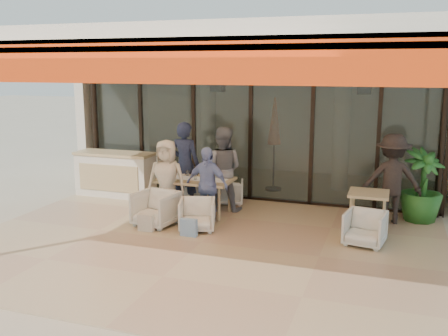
% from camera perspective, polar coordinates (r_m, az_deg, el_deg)
% --- Properties ---
extents(ground, '(70.00, 70.00, 0.00)m').
position_cam_1_polar(ground, '(8.61, -2.61, -8.62)').
color(ground, '#C6B293').
rests_on(ground, ground).
extents(terrace_floor, '(8.00, 6.00, 0.01)m').
position_cam_1_polar(terrace_floor, '(8.61, -2.61, -8.59)').
color(terrace_floor, tan).
rests_on(terrace_floor, ground).
extents(terrace_structure, '(8.00, 6.00, 3.40)m').
position_cam_1_polar(terrace_structure, '(7.85, -3.56, 13.59)').
color(terrace_structure, silver).
rests_on(terrace_structure, ground).
extents(glass_storefront, '(8.08, 0.10, 3.20)m').
position_cam_1_polar(glass_storefront, '(11.01, 3.07, 4.40)').
color(glass_storefront, '#9EADA3').
rests_on(glass_storefront, ground).
extents(interior_block, '(9.05, 3.62, 3.52)m').
position_cam_1_polar(interior_block, '(13.19, 5.94, 8.29)').
color(interior_block, silver).
rests_on(interior_block, ground).
extents(host_counter, '(1.85, 0.65, 1.04)m').
position_cam_1_polar(host_counter, '(11.77, -12.31, -0.67)').
color(host_counter, silver).
rests_on(host_counter, ground).
extents(dining_table, '(1.50, 0.90, 0.93)m').
position_cam_1_polar(dining_table, '(10.09, -3.33, -1.54)').
color(dining_table, tan).
rests_on(dining_table, ground).
extents(chair_far_left, '(0.69, 0.65, 0.66)m').
position_cam_1_polar(chair_far_left, '(11.17, -3.43, -2.11)').
color(chair_far_left, silver).
rests_on(chair_far_left, ground).
extents(chair_far_right, '(0.70, 0.67, 0.59)m').
position_cam_1_polar(chair_far_right, '(10.90, 0.66, -2.64)').
color(chair_far_right, silver).
rests_on(chair_far_right, ground).
extents(chair_near_left, '(0.82, 0.78, 0.74)m').
position_cam_1_polar(chair_near_left, '(9.50, -7.81, -4.45)').
color(chair_near_left, silver).
rests_on(chair_near_left, ground).
extents(chair_near_right, '(0.78, 0.76, 0.65)m').
position_cam_1_polar(chair_near_right, '(9.17, -3.09, -5.20)').
color(chair_near_right, silver).
rests_on(chair_near_right, ground).
extents(diner_navy, '(0.69, 0.48, 1.84)m').
position_cam_1_polar(diner_navy, '(10.60, -4.50, 0.38)').
color(diner_navy, '#181E35').
rests_on(diner_navy, ground).
extents(diner_grey, '(0.92, 0.76, 1.76)m').
position_cam_1_polar(diner_grey, '(10.31, -0.21, -0.14)').
color(diner_grey, slate).
rests_on(diner_grey, ground).
extents(diner_cream, '(0.83, 0.59, 1.58)m').
position_cam_1_polar(diner_cream, '(9.83, -6.57, -1.33)').
color(diner_cream, beige).
rests_on(diner_cream, ground).
extents(diner_periwinkle, '(0.90, 0.45, 1.48)m').
position_cam_1_polar(diner_periwinkle, '(9.51, -1.99, -2.00)').
color(diner_periwinkle, '#7482C2').
rests_on(diner_periwinkle, ground).
extents(tote_bag_cream, '(0.30, 0.10, 0.34)m').
position_cam_1_polar(tote_bag_cream, '(9.21, -8.90, -6.27)').
color(tote_bag_cream, silver).
rests_on(tote_bag_cream, ground).
extents(tote_bag_blue, '(0.30, 0.10, 0.34)m').
position_cam_1_polar(tote_bag_blue, '(8.87, -4.06, -6.87)').
color(tote_bag_blue, '#99BFD8').
rests_on(tote_bag_blue, ground).
extents(side_table, '(0.70, 0.70, 0.74)m').
position_cam_1_polar(side_table, '(9.38, 16.19, -3.30)').
color(side_table, tan).
rests_on(side_table, ground).
extents(side_chair, '(0.72, 0.69, 0.65)m').
position_cam_1_polar(side_chair, '(8.74, 15.81, -6.48)').
color(side_chair, silver).
rests_on(side_chair, ground).
extents(standing_woman, '(1.20, 0.80, 1.74)m').
position_cam_1_polar(standing_woman, '(9.97, 18.62, -1.22)').
color(standing_woman, black).
rests_on(standing_woman, ground).
extents(potted_palm, '(1.13, 1.13, 1.43)m').
position_cam_1_polar(potted_palm, '(10.30, 21.64, -1.92)').
color(potted_palm, '#1E5919').
rests_on(potted_palm, ground).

